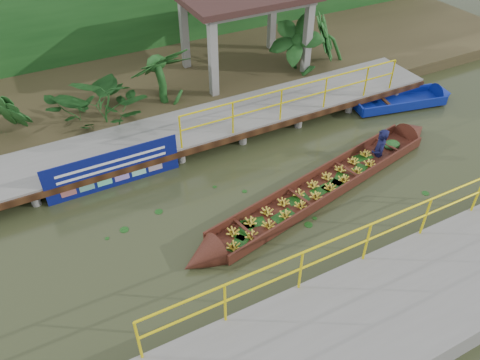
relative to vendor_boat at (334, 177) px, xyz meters
name	(u,v)px	position (x,y,z in m)	size (l,w,h in m)	color
ground	(257,206)	(-2.25, 0.16, -0.24)	(80.00, 80.00, 0.00)	#2D3319
land_strip	(157,79)	(-2.25, 7.66, -0.01)	(30.00, 8.00, 0.45)	#352D1A
far_dock	(203,126)	(-2.23, 3.59, 0.24)	(16.00, 2.06, 1.66)	slate
near_dock	(405,306)	(-1.25, -4.04, 0.07)	(18.00, 2.40, 1.73)	slate
pavilion	(246,3)	(0.75, 6.46, 2.58)	(4.40, 3.00, 3.00)	slate
foliage_backdrop	(129,9)	(-2.25, 10.16, 1.76)	(30.00, 0.80, 4.00)	#133C14
vendor_boat	(334,177)	(0.00, 0.00, 0.00)	(9.03, 2.74, 2.05)	#3A1910
moored_blue_boat	(421,98)	(5.32, 2.21, -0.08)	(3.77, 1.66, 0.87)	navy
blue_banner	(113,170)	(-5.21, 2.64, 0.32)	(3.57, 0.04, 1.12)	navy
tropical_plants	(159,82)	(-2.86, 5.46, 1.02)	(14.29, 1.29, 1.61)	#133C14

